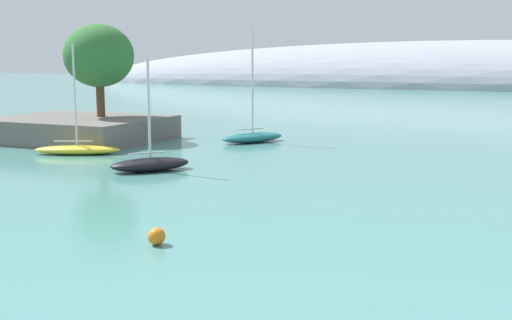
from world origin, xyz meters
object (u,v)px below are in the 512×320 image
sailboat_teal_outer_mooring (252,136)px  mooring_buoy_orange (157,236)px  tree_clump_shore (99,56)px  sailboat_yellow_near_shore (77,149)px  sailboat_black_mid_mooring (150,163)px

sailboat_teal_outer_mooring → mooring_buoy_orange: size_ratio=14.26×
tree_clump_shore → sailboat_teal_outer_mooring: tree_clump_shore is taller
mooring_buoy_orange → tree_clump_shore: bearing=130.9°
sailboat_yellow_near_shore → mooring_buoy_orange: sailboat_yellow_near_shore is taller
sailboat_yellow_near_shore → sailboat_teal_outer_mooring: (10.02, 12.89, 0.12)m
sailboat_teal_outer_mooring → sailboat_black_mid_mooring: bearing=-147.7°
sailboat_yellow_near_shore → sailboat_teal_outer_mooring: bearing=28.7°
sailboat_teal_outer_mooring → mooring_buoy_orange: bearing=-129.8°
sailboat_yellow_near_shore → sailboat_black_mid_mooring: 10.64m
sailboat_black_mid_mooring → mooring_buoy_orange: (10.10, -14.95, -0.17)m
tree_clump_shore → sailboat_yellow_near_shore: bearing=-64.2°
sailboat_black_mid_mooring → mooring_buoy_orange: bearing=-105.8°
tree_clump_shore → sailboat_black_mid_mooring: 20.55m
sailboat_yellow_near_shore → sailboat_black_mid_mooring: bearing=-46.4°
sailboat_yellow_near_shore → mooring_buoy_orange: size_ratio=12.13×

